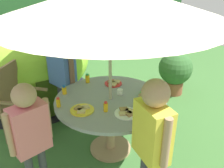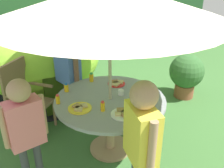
{
  "view_description": "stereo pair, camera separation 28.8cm",
  "coord_description": "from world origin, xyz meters",
  "px_view_note": "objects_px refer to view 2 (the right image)",
  "views": [
    {
      "loc": [
        -1.36,
        -2.18,
        2.2
      ],
      "look_at": [
        0.03,
        0.01,
        0.92
      ],
      "focal_mm": 40.5,
      "sensor_mm": 36.0,
      "label": 1
    },
    {
      "loc": [
        -1.11,
        -2.32,
        2.2
      ],
      "look_at": [
        0.03,
        0.01,
        0.92
      ],
      "focal_mm": 40.5,
      "sensor_mm": 36.0,
      "label": 2
    }
  ],
  "objects_px": {
    "juice_bottle_far_right": "(91,77)",
    "child_in_yellow_shirt": "(142,135)",
    "child_in_pink_shirt": "(25,123)",
    "plate_near_right": "(80,108)",
    "snack_bowl": "(148,95)",
    "cup_near": "(121,92)",
    "potted_plant": "(186,73)",
    "garden_table": "(110,108)",
    "juice_bottle_near_left": "(103,106)",
    "child_in_blue_shirt": "(67,64)",
    "juice_bottle_front_edge": "(139,107)",
    "juice_bottle_center_front": "(66,88)",
    "juice_bottle_center_back": "(58,99)",
    "dome_tent": "(40,57)",
    "juice_bottle_far_left": "(146,104)",
    "patio_umbrella": "(110,0)",
    "plate_mid_right": "(123,114)",
    "plate_mid_left": "(117,83)",
    "wooden_chair": "(24,96)"
  },
  "relations": [
    {
      "from": "juice_bottle_far_right",
      "to": "juice_bottle_front_edge",
      "type": "distance_m",
      "value": 0.93
    },
    {
      "from": "plate_near_right",
      "to": "juice_bottle_near_left",
      "type": "bearing_deg",
      "value": -35.36
    },
    {
      "from": "garden_table",
      "to": "juice_bottle_center_back",
      "type": "bearing_deg",
      "value": 164.65
    },
    {
      "from": "snack_bowl",
      "to": "child_in_pink_shirt",
      "type": "bearing_deg",
      "value": 179.84
    },
    {
      "from": "plate_mid_left",
      "to": "garden_table",
      "type": "bearing_deg",
      "value": -128.02
    },
    {
      "from": "child_in_pink_shirt",
      "to": "child_in_yellow_shirt",
      "type": "relative_size",
      "value": 0.92
    },
    {
      "from": "dome_tent",
      "to": "juice_bottle_far_left",
      "type": "distance_m",
      "value": 2.45
    },
    {
      "from": "juice_bottle_front_edge",
      "to": "dome_tent",
      "type": "bearing_deg",
      "value": 103.43
    },
    {
      "from": "plate_mid_right",
      "to": "juice_bottle_front_edge",
      "type": "distance_m",
      "value": 0.19
    },
    {
      "from": "snack_bowl",
      "to": "cup_near",
      "type": "height_order",
      "value": "snack_bowl"
    },
    {
      "from": "juice_bottle_near_left",
      "to": "juice_bottle_front_edge",
      "type": "height_order",
      "value": "juice_bottle_near_left"
    },
    {
      "from": "snack_bowl",
      "to": "plate_mid_left",
      "type": "distance_m",
      "value": 0.52
    },
    {
      "from": "plate_mid_left",
      "to": "juice_bottle_far_right",
      "type": "bearing_deg",
      "value": 139.35
    },
    {
      "from": "garden_table",
      "to": "child_in_pink_shirt",
      "type": "bearing_deg",
      "value": -169.53
    },
    {
      "from": "juice_bottle_far_right",
      "to": "child_in_yellow_shirt",
      "type": "bearing_deg",
      "value": -94.48
    },
    {
      "from": "patio_umbrella",
      "to": "plate_mid_right",
      "type": "xyz_separation_m",
      "value": [
        -0.03,
        -0.36,
        -1.09
      ]
    },
    {
      "from": "juice_bottle_near_left",
      "to": "juice_bottle_far_right",
      "type": "distance_m",
      "value": 0.75
    },
    {
      "from": "garden_table",
      "to": "juice_bottle_far_left",
      "type": "xyz_separation_m",
      "value": [
        0.25,
        -0.37,
        0.19
      ]
    },
    {
      "from": "plate_near_right",
      "to": "juice_bottle_front_edge",
      "type": "distance_m",
      "value": 0.65
    },
    {
      "from": "patio_umbrella",
      "to": "cup_near",
      "type": "bearing_deg",
      "value": 10.91
    },
    {
      "from": "garden_table",
      "to": "juice_bottle_near_left",
      "type": "relative_size",
      "value": 11.14
    },
    {
      "from": "juice_bottle_near_left",
      "to": "cup_near",
      "type": "relative_size",
      "value": 1.68
    },
    {
      "from": "wooden_chair",
      "to": "child_in_pink_shirt",
      "type": "distance_m",
      "value": 1.11
    },
    {
      "from": "juice_bottle_far_left",
      "to": "plate_mid_left",
      "type": "bearing_deg",
      "value": 90.74
    },
    {
      "from": "potted_plant",
      "to": "juice_bottle_far_left",
      "type": "height_order",
      "value": "juice_bottle_far_left"
    },
    {
      "from": "juice_bottle_far_left",
      "to": "dome_tent",
      "type": "bearing_deg",
      "value": 105.56
    },
    {
      "from": "potted_plant",
      "to": "plate_near_right",
      "type": "xyz_separation_m",
      "value": [
        -2.18,
        -0.74,
        0.31
      ]
    },
    {
      "from": "snack_bowl",
      "to": "cup_near",
      "type": "distance_m",
      "value": 0.32
    },
    {
      "from": "potted_plant",
      "to": "child_in_blue_shirt",
      "type": "bearing_deg",
      "value": 175.74
    },
    {
      "from": "dome_tent",
      "to": "juice_bottle_front_edge",
      "type": "height_order",
      "value": "dome_tent"
    },
    {
      "from": "juice_bottle_center_back",
      "to": "wooden_chair",
      "type": "bearing_deg",
      "value": 111.85
    },
    {
      "from": "plate_mid_right",
      "to": "plate_near_right",
      "type": "bearing_deg",
      "value": 139.85
    },
    {
      "from": "potted_plant",
      "to": "juice_bottle_near_left",
      "type": "height_order",
      "value": "juice_bottle_near_left"
    },
    {
      "from": "potted_plant",
      "to": "plate_near_right",
      "type": "relative_size",
      "value": 3.01
    },
    {
      "from": "child_in_yellow_shirt",
      "to": "juice_bottle_far_left",
      "type": "relative_size",
      "value": 11.16
    },
    {
      "from": "child_in_pink_shirt",
      "to": "juice_bottle_center_front",
      "type": "relative_size",
      "value": 11.57
    },
    {
      "from": "wooden_chair",
      "to": "plate_mid_left",
      "type": "xyz_separation_m",
      "value": [
        1.11,
        -0.58,
        0.2
      ]
    },
    {
      "from": "wooden_chair",
      "to": "plate_mid_right",
      "type": "bearing_deg",
      "value": -100.38
    },
    {
      "from": "plate_near_right",
      "to": "juice_bottle_far_right",
      "type": "height_order",
      "value": "juice_bottle_far_right"
    },
    {
      "from": "wooden_chair",
      "to": "child_in_pink_shirt",
      "type": "bearing_deg",
      "value": -140.48
    },
    {
      "from": "juice_bottle_near_left",
      "to": "dome_tent",
      "type": "bearing_deg",
      "value": 95.78
    },
    {
      "from": "dome_tent",
      "to": "juice_bottle_near_left",
      "type": "relative_size",
      "value": 20.62
    },
    {
      "from": "dome_tent",
      "to": "juice_bottle_near_left",
      "type": "height_order",
      "value": "dome_tent"
    },
    {
      "from": "dome_tent",
      "to": "child_in_pink_shirt",
      "type": "relative_size",
      "value": 1.9
    },
    {
      "from": "juice_bottle_center_front",
      "to": "cup_near",
      "type": "xyz_separation_m",
      "value": [
        0.56,
        -0.37,
        -0.02
      ]
    },
    {
      "from": "juice_bottle_far_right",
      "to": "juice_bottle_center_front",
      "type": "height_order",
      "value": "juice_bottle_far_right"
    },
    {
      "from": "garden_table",
      "to": "juice_bottle_near_left",
      "type": "xyz_separation_m",
      "value": [
        -0.18,
        -0.2,
        0.18
      ]
    },
    {
      "from": "juice_bottle_far_left",
      "to": "child_in_blue_shirt",
      "type": "bearing_deg",
      "value": 112.35
    },
    {
      "from": "child_in_blue_shirt",
      "to": "potted_plant",
      "type": "bearing_deg",
      "value": 69.5
    },
    {
      "from": "juice_bottle_center_front",
      "to": "juice_bottle_center_back",
      "type": "xyz_separation_m",
      "value": [
        -0.17,
        -0.24,
        0.0
      ]
    }
  ]
}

